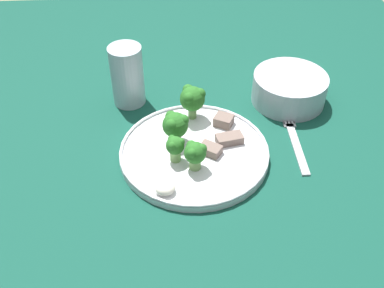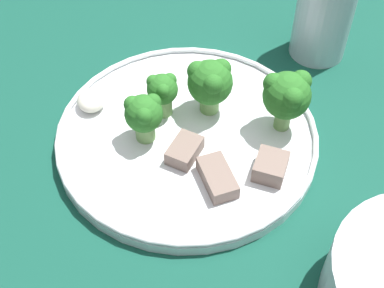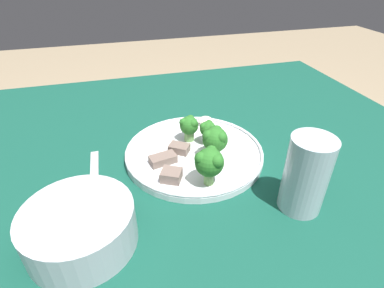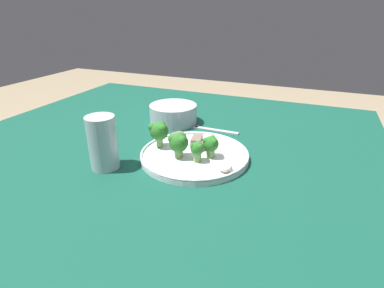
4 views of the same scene
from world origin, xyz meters
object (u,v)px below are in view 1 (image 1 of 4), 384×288
(dinner_plate, at_px, (194,152))
(fork, at_px, (294,139))
(cream_bowl, at_px, (289,89))
(drinking_glass, at_px, (128,79))

(dinner_plate, bearing_deg, fork, 9.56)
(cream_bowl, xyz_separation_m, drinking_glass, (-0.34, 0.02, 0.03))
(cream_bowl, distance_m, drinking_glass, 0.34)
(dinner_plate, xyz_separation_m, cream_bowl, (0.21, 0.16, 0.02))
(dinner_plate, distance_m, fork, 0.20)
(fork, height_order, drinking_glass, drinking_glass)
(fork, xyz_separation_m, cream_bowl, (0.02, 0.13, 0.03))
(fork, distance_m, cream_bowl, 0.13)
(fork, relative_size, drinking_glass, 1.55)
(fork, bearing_deg, dinner_plate, -170.44)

